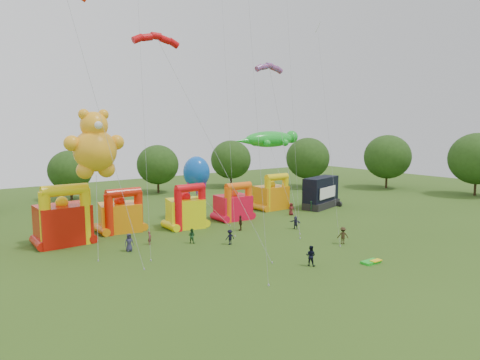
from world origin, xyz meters
TOP-DOWN VIEW (x-y plane):
  - ground at (0.00, 0.00)m, footprint 160.00×160.00m
  - tree_ring at (-1.18, 0.61)m, footprint 123.24×125.34m
  - bouncy_castle_0 at (-17.01, 27.48)m, footprint 5.62×4.56m
  - bouncy_castle_1 at (-9.65, 29.35)m, footprint 5.60×4.84m
  - bouncy_castle_2 at (-1.96, 26.21)m, footprint 5.19×4.52m
  - bouncy_castle_3 at (5.98, 26.58)m, footprint 4.87×4.04m
  - bouncy_castle_4 at (15.39, 29.23)m, footprint 4.77×3.84m
  - stage_trailer at (22.79, 25.53)m, footprint 8.32×4.99m
  - teddy_bear_kite at (-14.68, 22.65)m, footprint 6.36×6.84m
  - gecko_kite at (16.66, 29.52)m, footprint 13.03×10.43m
  - octopus_kite at (2.11, 29.02)m, footprint 3.78×8.69m
  - parafoil_kites at (-8.09, 14.62)m, footprint 27.23×12.84m
  - diamond_kites at (0.43, 15.33)m, footprint 21.78×21.34m
  - folded_kite_bundle at (5.35, 2.55)m, footprint 2.02×1.13m
  - spectator_0 at (-12.19, 20.38)m, footprint 1.00×0.70m
  - spectator_1 at (-9.30, 21.53)m, footprint 0.64×0.65m
  - spectator_2 at (-5.19, 19.24)m, footprint 1.02×1.05m
  - spectator_3 at (-2.02, 16.15)m, footprint 1.14×0.69m
  - spectator_4 at (2.85, 20.76)m, footprint 0.87×1.24m
  - spectator_5 at (9.09, 17.15)m, footprint 0.98×1.63m
  - spectator_6 at (14.61, 23.87)m, footprint 1.04×0.82m
  - spectator_7 at (19.17, 24.14)m, footprint 0.69×0.72m
  - spectator_8 at (-0.02, 5.53)m, footprint 1.11×1.20m
  - spectator_9 at (8.45, 8.77)m, footprint 1.46×1.35m

SIDE VIEW (x-z plane):
  - ground at x=0.00m, z-range 0.00..0.00m
  - folded_kite_bundle at x=5.35m, z-range -0.02..0.29m
  - spectator_1 at x=-9.30m, z-range 0.00..1.52m
  - spectator_7 at x=19.17m, z-range 0.00..1.67m
  - spectator_5 at x=9.09m, z-range 0.00..1.68m
  - spectator_2 at x=-5.19m, z-range 0.00..1.70m
  - spectator_3 at x=-2.02m, z-range 0.00..1.71m
  - spectator_6 at x=14.61m, z-range 0.00..1.86m
  - spectator_0 at x=-12.19m, z-range 0.00..1.94m
  - spectator_4 at x=2.85m, z-range 0.00..1.95m
  - spectator_9 at x=8.45m, z-range 0.00..1.97m
  - spectator_8 at x=-0.02m, z-range 0.00..1.98m
  - bouncy_castle_3 at x=5.98m, z-range -0.64..4.82m
  - bouncy_castle_1 at x=-9.65m, z-range -0.67..5.00m
  - bouncy_castle_4 at x=15.39m, z-range -0.69..5.14m
  - bouncy_castle_2 at x=-1.96m, z-range -0.69..5.24m
  - stage_trailer at x=22.79m, z-range -0.09..4.96m
  - bouncy_castle_0 at x=-17.01m, z-range -0.85..6.13m
  - octopus_kite at x=2.11m, z-range 0.42..9.54m
  - tree_ring at x=-1.18m, z-range 0.22..12.30m
  - gecko_kite at x=16.66m, z-range 0.88..13.49m
  - teddy_bear_kite at x=-14.68m, z-range 1.20..16.37m
  - parafoil_kites at x=-8.09m, z-range -1.76..25.12m
  - diamond_kites at x=0.43m, z-range -3.87..35.05m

